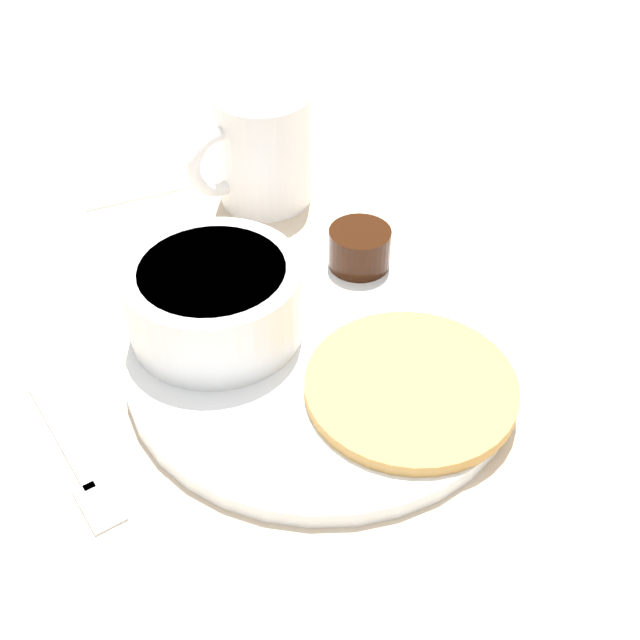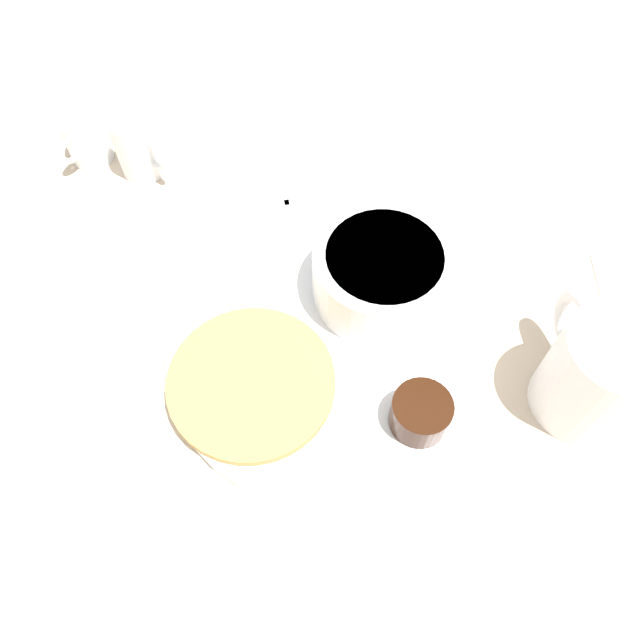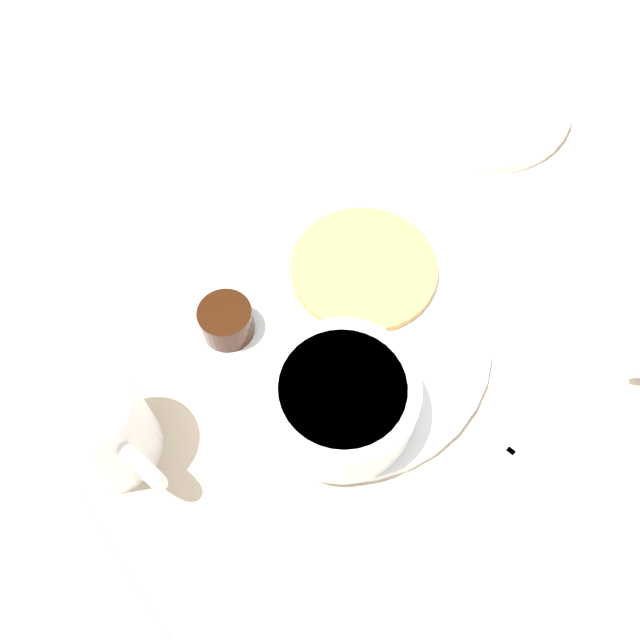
% 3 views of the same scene
% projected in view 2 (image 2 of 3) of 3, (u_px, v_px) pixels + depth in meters
% --- Properties ---
extents(ground_plane, '(4.00, 4.00, 0.00)m').
position_uv_depth(ground_plane, '(323.00, 354.00, 0.54)').
color(ground_plane, '#C6B299').
extents(plate, '(0.27, 0.27, 0.01)m').
position_uv_depth(plate, '(323.00, 351.00, 0.54)').
color(plate, white).
rests_on(plate, ground_plane).
extents(pancake_stack, '(0.14, 0.14, 0.01)m').
position_uv_depth(pancake_stack, '(251.00, 382.00, 0.51)').
color(pancake_stack, tan).
rests_on(pancake_stack, plate).
extents(bowl, '(0.12, 0.12, 0.05)m').
position_uv_depth(bowl, '(382.00, 272.00, 0.53)').
color(bowl, white).
rests_on(bowl, plate).
extents(syrup_cup, '(0.05, 0.05, 0.03)m').
position_uv_depth(syrup_cup, '(420.00, 413.00, 0.48)').
color(syrup_cup, black).
rests_on(syrup_cup, plate).
extents(butter_ramekin, '(0.05, 0.05, 0.04)m').
position_uv_depth(butter_ramekin, '(410.00, 275.00, 0.55)').
color(butter_ramekin, white).
rests_on(butter_ramekin, plate).
extents(coffee_mug, '(0.11, 0.08, 0.10)m').
position_uv_depth(coffee_mug, '(597.00, 372.00, 0.48)').
color(coffee_mug, white).
rests_on(coffee_mug, ground_plane).
extents(creamer_pitcher_near, '(0.05, 0.07, 0.07)m').
position_uv_depth(creamer_pitcher_near, '(138.00, 144.00, 0.62)').
color(creamer_pitcher_near, white).
rests_on(creamer_pitcher_near, ground_plane).
extents(creamer_pitcher_far, '(0.06, 0.04, 0.05)m').
position_uv_depth(creamer_pitcher_far, '(86.00, 139.00, 0.64)').
color(creamer_pitcher_far, white).
rests_on(creamer_pitcher_far, ground_plane).
extents(fork, '(0.07, 0.13, 0.00)m').
position_uv_depth(fork, '(303.00, 200.00, 0.63)').
color(fork, silver).
rests_on(fork, ground_plane).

